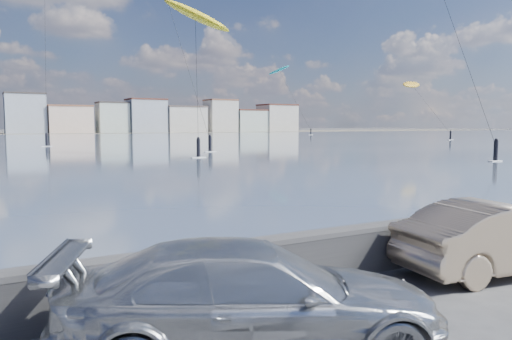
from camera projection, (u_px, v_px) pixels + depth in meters
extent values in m
cube|color=#384B64|center=(4.00, 143.00, 86.42)|extent=(500.00, 177.00, 0.00)
cube|color=#28282B|center=(243.00, 272.00, 9.26)|extent=(400.00, 0.35, 0.90)
cylinder|color=#28282B|center=(243.00, 248.00, 9.22)|extent=(400.00, 0.36, 0.36)
cube|color=#9EA8B7|center=(25.00, 114.00, 173.24)|extent=(13.00, 10.00, 13.50)
cube|color=#383330|center=(24.00, 94.00, 172.60)|extent=(13.26, 10.20, 0.60)
cube|color=beige|center=(69.00, 120.00, 180.49)|extent=(15.00, 12.00, 9.50)
cube|color=brown|center=(69.00, 106.00, 180.03)|extent=(15.30, 12.24, 0.60)
cube|color=#B7C6BC|center=(113.00, 118.00, 187.97)|extent=(11.00, 9.00, 11.00)
cube|color=#383330|center=(112.00, 103.00, 187.44)|extent=(11.22, 9.18, 0.60)
cube|color=#9EA8B7|center=(146.00, 116.00, 194.24)|extent=(14.00, 11.00, 12.50)
cube|color=#562D23|center=(146.00, 100.00, 193.64)|extent=(14.28, 11.22, 0.60)
cube|color=beige|center=(184.00, 120.00, 201.90)|extent=(16.00, 12.00, 10.00)
cube|color=#4C423D|center=(184.00, 107.00, 201.42)|extent=(16.32, 12.24, 0.60)
cube|color=beige|center=(221.00, 116.00, 209.81)|extent=(12.00, 10.00, 13.00)
cube|color=brown|center=(221.00, 100.00, 209.18)|extent=(12.24, 10.20, 0.60)
cube|color=#B7C6BC|center=(249.00, 121.00, 216.57)|extent=(14.00, 11.00, 9.00)
cube|color=#562D23|center=(249.00, 110.00, 216.13)|extent=(14.28, 11.22, 0.60)
cube|color=beige|center=(277.00, 119.00, 223.52)|extent=(15.00, 12.00, 11.50)
cube|color=#562D23|center=(277.00, 105.00, 222.96)|extent=(15.30, 12.24, 0.60)
imported|color=#ABAFB3|center=(253.00, 299.00, 6.88)|extent=(5.79, 4.05, 1.56)
imported|color=tan|center=(501.00, 237.00, 10.66)|extent=(4.86, 2.26, 1.54)
cube|color=white|center=(495.00, 161.00, 42.91)|extent=(1.40, 0.42, 0.08)
cylinder|color=black|center=(496.00, 150.00, 42.82)|extent=(0.36, 0.36, 1.70)
sphere|color=black|center=(496.00, 140.00, 42.74)|extent=(0.28, 0.28, 0.28)
cube|color=white|center=(47.00, 146.00, 71.80)|extent=(1.40, 0.42, 0.08)
cylinder|color=black|center=(47.00, 140.00, 71.71)|extent=(0.36, 0.36, 1.70)
sphere|color=black|center=(46.00, 134.00, 71.63)|extent=(0.28, 0.28, 0.28)
cylinder|color=black|center=(45.00, 20.00, 76.47)|extent=(2.42, 13.48, 35.75)
ellipsoid|color=yellow|center=(195.00, 15.00, 53.08)|extent=(6.43, 10.40, 5.84)
cube|color=white|center=(199.00, 157.00, 47.34)|extent=(1.40, 0.42, 0.08)
cylinder|color=black|center=(198.00, 148.00, 47.25)|extent=(0.36, 0.36, 1.70)
sphere|color=black|center=(198.00, 138.00, 47.17)|extent=(0.28, 0.28, 0.28)
cylinder|color=black|center=(197.00, 76.00, 50.15)|extent=(2.64, 6.75, 13.51)
ellipsoid|color=#BF8C19|center=(411.00, 85.00, 112.01)|extent=(9.16, 6.01, 2.93)
cube|color=white|center=(450.00, 140.00, 101.54)|extent=(1.40, 0.42, 0.08)
cylinder|color=black|center=(450.00, 135.00, 101.46)|extent=(0.36, 0.36, 1.70)
sphere|color=black|center=(451.00, 131.00, 101.37)|extent=(0.28, 0.28, 0.28)
cylinder|color=black|center=(430.00, 108.00, 106.72)|extent=(1.66, 12.43, 10.83)
ellipsoid|color=#19BFBF|center=(279.00, 70.00, 159.07)|extent=(5.28, 8.71, 3.74)
cube|color=white|center=(311.00, 135.00, 150.45)|extent=(1.40, 0.42, 0.08)
cylinder|color=black|center=(311.00, 132.00, 150.37)|extent=(0.36, 0.36, 1.70)
sphere|color=black|center=(311.00, 129.00, 150.29)|extent=(0.28, 0.28, 0.28)
cylinder|color=black|center=(294.00, 100.00, 154.70)|extent=(2.96, 13.73, 19.17)
cube|color=white|center=(210.00, 152.00, 57.48)|extent=(1.40, 0.42, 0.08)
cylinder|color=black|center=(210.00, 144.00, 57.39)|extent=(0.36, 0.36, 1.70)
sphere|color=black|center=(210.00, 136.00, 57.31)|extent=(0.28, 0.28, 0.28)
cylinder|color=black|center=(176.00, 31.00, 61.38)|extent=(2.75, 13.61, 26.74)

